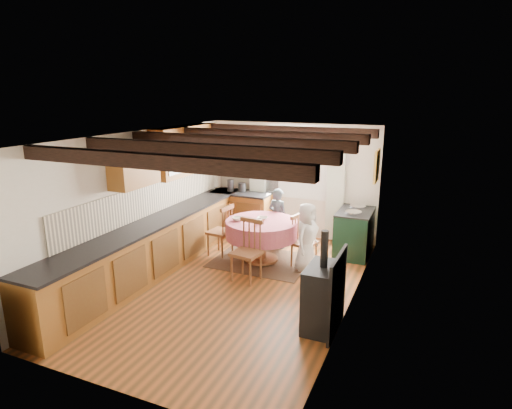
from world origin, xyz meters
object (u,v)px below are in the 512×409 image
at_px(chair_near, 246,251).
at_px(child_far, 278,218).
at_px(cup, 259,221).
at_px(child_right, 307,237).
at_px(chair_left, 220,230).
at_px(aga_range, 354,232).
at_px(chair_right, 304,241).
at_px(cast_iron_stove, 323,281).
at_px(dining_table, 261,241).

bearing_deg(chair_near, child_far, 99.96).
bearing_deg(chair_near, cup, 101.67).
bearing_deg(child_right, chair_left, 97.41).
bearing_deg(aga_range, chair_right, -127.59).
xyz_separation_m(cast_iron_stove, cup, (-1.56, 1.60, 0.15)).
relative_size(cast_iron_stove, cup, 13.55).
xyz_separation_m(chair_near, cast_iron_stove, (1.51, -0.94, 0.16)).
relative_size(chair_near, chair_left, 1.04).
distance_m(chair_right, child_right, 0.22).
xyz_separation_m(dining_table, aga_range, (1.48, 1.01, 0.05)).
height_order(chair_left, cast_iron_stove, cast_iron_stove).
bearing_deg(cup, dining_table, 100.89).
bearing_deg(dining_table, aga_range, 34.21).
bearing_deg(dining_table, cup, -79.11).
xyz_separation_m(dining_table, chair_right, (0.78, 0.09, 0.08)).
relative_size(chair_left, aga_range, 1.02).
height_order(chair_right, aga_range, chair_right).
distance_m(chair_near, chair_right, 1.17).
xyz_separation_m(chair_left, cast_iron_stove, (2.44, -1.79, 0.18)).
xyz_separation_m(chair_near, chair_left, (-0.93, 0.84, -0.02)).
bearing_deg(child_far, child_right, 151.44).
bearing_deg(chair_right, cup, 124.96).
distance_m(chair_left, child_right, 1.72).
distance_m(chair_left, cup, 0.96).
height_order(chair_right, cup, chair_right).
distance_m(child_far, child_right, 1.21).
bearing_deg(cup, cast_iron_stove, -45.73).
height_order(dining_table, cast_iron_stove, cast_iron_stove).
bearing_deg(chair_left, child_far, 140.05).
bearing_deg(chair_near, aga_range, 60.55).
bearing_deg(aga_range, chair_left, -156.69).
height_order(chair_near, cast_iron_stove, cast_iron_stove).
xyz_separation_m(dining_table, chair_near, (0.08, -0.84, 0.12)).
relative_size(chair_near, child_right, 0.85).
xyz_separation_m(chair_left, cup, (0.88, -0.19, 0.33)).
relative_size(cast_iron_stove, child_far, 1.12).
distance_m(cast_iron_stove, child_far, 3.04).
bearing_deg(child_right, chair_near, 144.40).
xyz_separation_m(chair_left, aga_range, (2.33, 1.00, -0.05)).
bearing_deg(child_far, chair_right, 154.16).
distance_m(chair_left, aga_range, 2.54).
xyz_separation_m(chair_near, aga_range, (1.40, 1.85, -0.07)).
bearing_deg(dining_table, cast_iron_stove, -48.23).
bearing_deg(cast_iron_stove, child_right, 112.95).
height_order(chair_near, chair_left, chair_near).
relative_size(chair_right, aga_range, 0.98).
xyz_separation_m(chair_right, child_right, (0.08, -0.16, 0.13)).
relative_size(chair_left, chair_right, 1.05).
height_order(aga_range, cup, aga_range).
xyz_separation_m(child_right, cup, (-0.83, -0.12, 0.22)).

